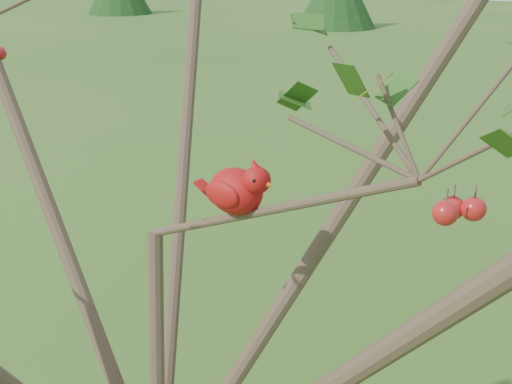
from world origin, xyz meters
TOP-DOWN VIEW (x-y plane):
  - crabapple_tree at (0.03, -0.02)m, footprint 2.35×2.05m
  - cardinal at (0.19, 0.08)m, footprint 0.19×0.10m

SIDE VIEW (x-z plane):
  - cardinal at x=0.19m, z-range 2.04..2.17m
  - crabapple_tree at x=0.03m, z-range 0.65..3.60m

